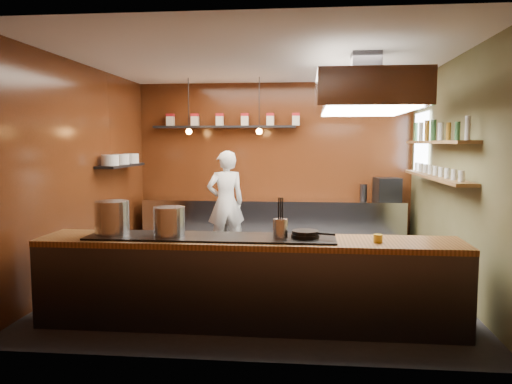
# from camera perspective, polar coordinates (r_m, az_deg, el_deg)

# --- Properties ---
(floor) EXTENTS (5.00, 5.00, 0.00)m
(floor) POSITION_cam_1_polar(r_m,az_deg,el_deg) (6.97, 0.68, -10.27)
(floor) COLOR black
(floor) RESTS_ON ground
(back_wall) EXTENTS (5.00, 0.00, 5.00)m
(back_wall) POSITION_cam_1_polar(r_m,az_deg,el_deg) (9.20, 2.07, 3.08)
(back_wall) COLOR #341909
(back_wall) RESTS_ON ground
(left_wall) EXTENTS (0.00, 5.00, 5.00)m
(left_wall) POSITION_cam_1_polar(r_m,az_deg,el_deg) (7.37, -19.07, 2.13)
(left_wall) COLOR #341909
(left_wall) RESTS_ON ground
(right_wall) EXTENTS (0.00, 5.00, 5.00)m
(right_wall) POSITION_cam_1_polar(r_m,az_deg,el_deg) (6.96, 21.68, 1.85)
(right_wall) COLOR brown
(right_wall) RESTS_ON ground
(ceiling) EXTENTS (5.00, 5.00, 0.00)m
(ceiling) POSITION_cam_1_polar(r_m,az_deg,el_deg) (6.79, 0.71, 14.87)
(ceiling) COLOR silver
(ceiling) RESTS_ON back_wall
(window_pane) EXTENTS (0.00, 1.00, 1.00)m
(window_pane) POSITION_cam_1_polar(r_m,az_deg,el_deg) (8.58, 18.35, 5.29)
(window_pane) COLOR white
(window_pane) RESTS_ON right_wall
(prep_counter) EXTENTS (4.60, 0.65, 0.90)m
(prep_counter) POSITION_cam_1_polar(r_m,az_deg,el_deg) (8.99, 1.91, -3.71)
(prep_counter) COLOR silver
(prep_counter) RESTS_ON floor
(pass_counter) EXTENTS (4.40, 0.72, 0.94)m
(pass_counter) POSITION_cam_1_polar(r_m,az_deg,el_deg) (5.31, -0.90, -10.16)
(pass_counter) COLOR #38383D
(pass_counter) RESTS_ON floor
(tin_shelf) EXTENTS (2.60, 0.26, 0.04)m
(tin_shelf) POSITION_cam_1_polar(r_m,az_deg,el_deg) (9.16, -3.65, 7.44)
(tin_shelf) COLOR black
(tin_shelf) RESTS_ON back_wall
(plate_shelf) EXTENTS (0.30, 1.40, 0.04)m
(plate_shelf) POSITION_cam_1_polar(r_m,az_deg,el_deg) (8.22, -15.15, 2.93)
(plate_shelf) COLOR black
(plate_shelf) RESTS_ON left_wall
(bottle_shelf_upper) EXTENTS (0.26, 2.80, 0.04)m
(bottle_shelf_upper) POSITION_cam_1_polar(r_m,az_deg,el_deg) (7.19, 19.92, 5.38)
(bottle_shelf_upper) COLOR brown
(bottle_shelf_upper) RESTS_ON right_wall
(bottle_shelf_lower) EXTENTS (0.26, 2.80, 0.04)m
(bottle_shelf_lower) POSITION_cam_1_polar(r_m,az_deg,el_deg) (7.21, 19.80, 1.64)
(bottle_shelf_lower) COLOR brown
(bottle_shelf_lower) RESTS_ON right_wall
(extractor_hood) EXTENTS (1.20, 2.00, 0.72)m
(extractor_hood) POSITION_cam_1_polar(r_m,az_deg,el_deg) (6.34, 12.37, 10.88)
(extractor_hood) COLOR #38383D
(extractor_hood) RESTS_ON ceiling
(pendant_left) EXTENTS (0.10, 0.10, 0.95)m
(pendant_left) POSITION_cam_1_polar(r_m,az_deg,el_deg) (8.61, -7.68, 7.20)
(pendant_left) COLOR black
(pendant_left) RESTS_ON ceiling
(pendant_right) EXTENTS (0.10, 0.10, 0.95)m
(pendant_right) POSITION_cam_1_polar(r_m,az_deg,el_deg) (8.42, 0.36, 7.28)
(pendant_right) COLOR black
(pendant_right) RESTS_ON ceiling
(storage_tins) EXTENTS (2.43, 0.13, 0.22)m
(storage_tins) POSITION_cam_1_polar(r_m,az_deg,el_deg) (9.14, -2.72, 8.28)
(storage_tins) COLOR beige
(storage_tins) RESTS_ON tin_shelf
(plate_stacks) EXTENTS (0.26, 1.16, 0.16)m
(plate_stacks) POSITION_cam_1_polar(r_m,az_deg,el_deg) (8.22, -15.17, 3.63)
(plate_stacks) COLOR silver
(plate_stacks) RESTS_ON plate_shelf
(bottles) EXTENTS (0.06, 2.66, 0.24)m
(bottles) POSITION_cam_1_polar(r_m,az_deg,el_deg) (7.19, 19.96, 6.49)
(bottles) COLOR silver
(bottles) RESTS_ON bottle_shelf_upper
(wine_glasses) EXTENTS (0.07, 2.37, 0.13)m
(wine_glasses) POSITION_cam_1_polar(r_m,az_deg,el_deg) (7.20, 19.82, 2.31)
(wine_glasses) COLOR silver
(wine_glasses) RESTS_ON bottle_shelf_lower
(stockpot_large) EXTENTS (0.45, 0.45, 0.35)m
(stockpot_large) POSITION_cam_1_polar(r_m,az_deg,el_deg) (5.55, -16.14, -2.82)
(stockpot_large) COLOR #B2B4B9
(stockpot_large) RESTS_ON pass_counter
(stockpot_small) EXTENTS (0.37, 0.37, 0.31)m
(stockpot_small) POSITION_cam_1_polar(r_m,az_deg,el_deg) (5.30, -9.92, -3.33)
(stockpot_small) COLOR #B2B4B9
(stockpot_small) RESTS_ON pass_counter
(utensil_crock) EXTENTS (0.17, 0.17, 0.20)m
(utensil_crock) POSITION_cam_1_polar(r_m,az_deg,el_deg) (5.12, 2.80, -4.19)
(utensil_crock) COLOR silver
(utensil_crock) RESTS_ON pass_counter
(frying_pan) EXTENTS (0.45, 0.29, 0.07)m
(frying_pan) POSITION_cam_1_polar(r_m,az_deg,el_deg) (5.17, 5.69, -4.82)
(frying_pan) COLOR black
(frying_pan) RESTS_ON pass_counter
(butter_jar) EXTENTS (0.09, 0.09, 0.08)m
(butter_jar) POSITION_cam_1_polar(r_m,az_deg,el_deg) (5.14, 13.76, -5.18)
(butter_jar) COLOR yellow
(butter_jar) RESTS_ON pass_counter
(espresso_machine) EXTENTS (0.47, 0.45, 0.41)m
(espresso_machine) POSITION_cam_1_polar(r_m,az_deg,el_deg) (8.96, 14.75, 0.29)
(espresso_machine) COLOR black
(espresso_machine) RESTS_ON prep_counter
(chef) EXTENTS (0.76, 0.65, 1.78)m
(chef) POSITION_cam_1_polar(r_m,az_deg,el_deg) (8.55, -3.48, -1.23)
(chef) COLOR white
(chef) RESTS_ON floor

